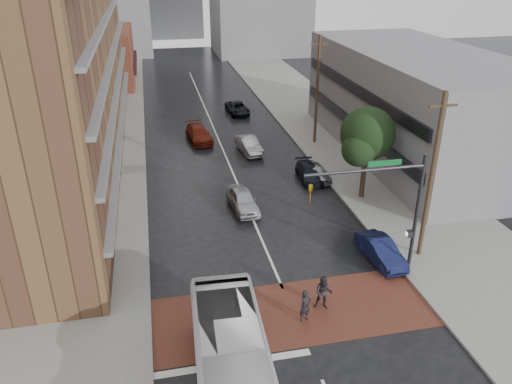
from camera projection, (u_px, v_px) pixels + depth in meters
ground at (296, 319)px, 24.69m from camera, size 160.00×160.00×0.00m
crosswalk at (293, 312)px, 25.13m from camera, size 14.00×5.00×0.02m
sidewalk_west at (94, 155)px, 44.53m from camera, size 9.00×90.00×0.15m
sidewalk_east at (337, 137)px, 48.86m from camera, size 9.00×90.00×0.15m
storefront_west at (103, 56)px, 68.52m from camera, size 8.00×16.00×7.00m
building_east at (416, 104)px, 43.47m from camera, size 11.00×26.00×9.00m
street_tree at (367, 137)px, 34.85m from camera, size 4.20×4.10×6.90m
signal_mast at (393, 201)px, 25.95m from camera, size 6.50×0.30×7.20m
utility_pole_near at (431, 177)px, 27.65m from camera, size 1.60×0.26×10.00m
utility_pole_far at (317, 90)px, 45.28m from camera, size 1.60×0.26×10.00m
pedestrian_a at (305, 306)px, 24.24m from camera, size 0.74×0.61×1.75m
pedestrian_b at (324, 293)px, 25.06m from camera, size 1.11×0.99×1.88m
car_travel_a at (243, 200)px, 34.96m from camera, size 2.05×4.35×1.44m
car_travel_b at (249, 145)px, 44.99m from camera, size 2.03×4.38×1.39m
car_travel_c at (199, 134)px, 47.77m from camera, size 2.55×5.06×1.41m
suv_travel at (237, 108)px, 56.02m from camera, size 2.44×4.65×1.25m
car_parked_near at (381, 251)px, 29.11m from camera, size 1.79×4.18×1.34m
car_parked_mid at (310, 173)px, 39.62m from camera, size 1.83×4.16×1.19m
car_parked_far at (316, 172)px, 39.71m from camera, size 1.81×3.80×1.25m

